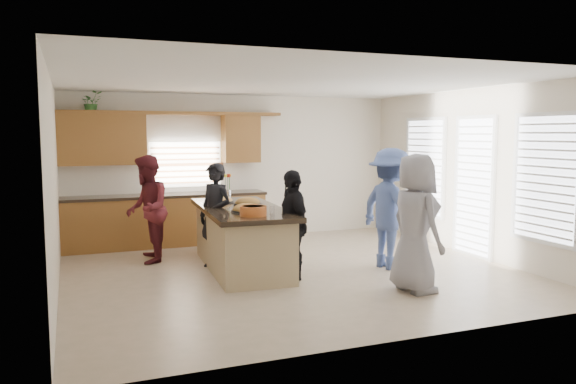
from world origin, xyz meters
name	(u,v)px	position (x,y,z in m)	size (l,w,h in m)	color
floor	(292,272)	(0.00, 0.00, 0.00)	(6.50, 6.50, 0.00)	beige
room_shell	(293,144)	(0.00, 0.00, 1.90)	(6.52, 6.02, 2.81)	silver
back_cabinetry	(163,196)	(-1.47, 2.73, 0.91)	(4.08, 0.66, 2.46)	brown
right_wall_glazing	(476,177)	(3.22, -0.13, 1.34)	(0.06, 4.00, 2.25)	white
island	(242,239)	(-0.65, 0.46, 0.45)	(1.32, 2.77, 0.95)	tan
platter_front	(247,210)	(-0.72, -0.04, 0.98)	(0.46, 0.46, 0.19)	black
platter_mid	(248,203)	(-0.48, 0.70, 0.98)	(0.44, 0.44, 0.18)	black
platter_back	(223,201)	(-0.77, 1.13, 0.98)	(0.37, 0.37, 0.15)	black
salad_bowl	(253,210)	(-0.76, -0.47, 1.03)	(0.36, 0.36, 0.13)	#CC6125
clear_cup	(272,210)	(-0.45, -0.35, 1.00)	(0.07, 0.07, 0.11)	white
plate_stack	(221,199)	(-0.73, 1.37, 0.97)	(0.19, 0.19, 0.04)	#BD8FD0
flower_vase	(228,186)	(-0.58, 1.50, 1.18)	(0.14, 0.14, 0.43)	silver
potted_plant	(91,102)	(-2.66, 2.82, 2.60)	(0.35, 0.31, 0.39)	#39752F
woman_left_back	(215,216)	(-1.00, 0.68, 0.81)	(0.59, 0.39, 1.62)	black
woman_left_mid	(147,209)	(-1.93, 1.43, 0.86)	(0.84, 0.65, 1.72)	maroon
woman_left_front	(292,225)	(-0.15, -0.36, 0.78)	(0.91, 0.38, 1.55)	black
woman_right_back	(391,209)	(1.48, -0.32, 0.92)	(1.19, 0.68, 1.84)	#40538B
woman_right_front	(415,223)	(1.09, -1.56, 0.90)	(0.88, 0.57, 1.81)	gray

